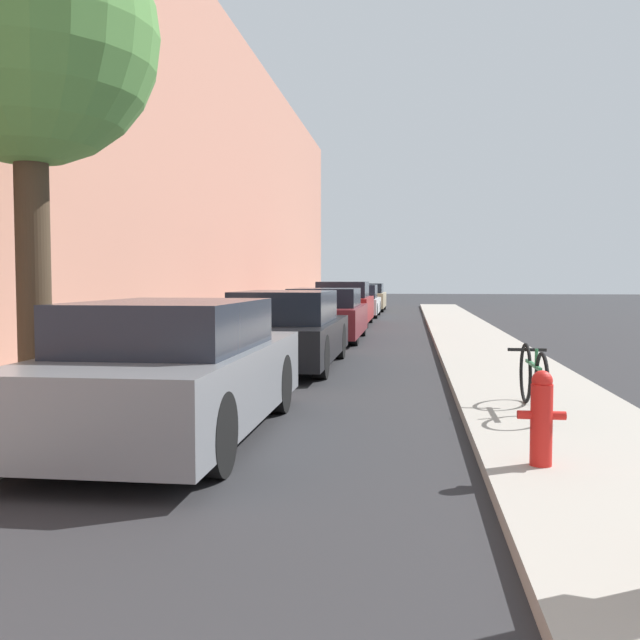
% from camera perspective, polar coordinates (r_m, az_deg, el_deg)
% --- Properties ---
extents(ground_plane, '(120.00, 120.00, 0.00)m').
position_cam_1_polar(ground_plane, '(15.46, 2.36, -2.56)').
color(ground_plane, '#28282B').
extents(sidewalk_left, '(2.00, 52.00, 0.12)m').
position_cam_1_polar(sidewalk_left, '(15.96, -8.07, -2.19)').
color(sidewalk_left, '#9E998E').
rests_on(sidewalk_left, ground).
extents(sidewalk_right, '(2.00, 52.00, 0.12)m').
position_cam_1_polar(sidewalk_right, '(15.48, 13.13, -2.41)').
color(sidewalk_right, '#9E998E').
rests_on(sidewalk_right, ground).
extents(building_facade_left, '(0.70, 52.00, 9.09)m').
position_cam_1_polar(building_facade_left, '(16.56, -12.84, 13.54)').
color(building_facade_left, tan).
rests_on(building_facade_left, ground).
extents(parked_car_grey, '(1.76, 4.44, 1.37)m').
position_cam_1_polar(parked_car_grey, '(7.21, -11.52, -4.09)').
color(parked_car_grey, black).
rests_on(parked_car_grey, ground).
extents(parked_car_black, '(1.78, 4.66, 1.37)m').
position_cam_1_polar(parked_car_black, '(12.65, -2.67, -0.88)').
color(parked_car_black, black).
rests_on(parked_car_black, ground).
extents(parked_car_maroon, '(1.87, 4.60, 1.34)m').
position_cam_1_polar(parked_car_maroon, '(18.21, 0.48, 0.39)').
color(parked_car_maroon, black).
rests_on(parked_car_maroon, ground).
extents(parked_car_red, '(1.83, 4.42, 1.49)m').
position_cam_1_polar(parked_car_red, '(24.18, 1.92, 1.25)').
color(parked_car_red, black).
rests_on(parked_car_red, ground).
extents(parked_car_white, '(1.73, 4.37, 1.34)m').
position_cam_1_polar(parked_car_white, '(29.62, 3.11, 1.49)').
color(parked_car_white, black).
rests_on(parked_car_white, ground).
extents(parked_car_champagne, '(1.84, 4.42, 1.36)m').
position_cam_1_polar(parked_car_champagne, '(35.01, 3.74, 1.82)').
color(parked_car_champagne, black).
rests_on(parked_car_champagne, ground).
extents(street_tree_near, '(2.77, 2.77, 5.46)m').
position_cam_1_polar(street_tree_near, '(8.67, -22.48, 20.23)').
color(street_tree_near, '#423323').
rests_on(street_tree_near, sidewalk_left).
extents(fire_hydrant, '(0.37, 0.17, 0.75)m').
position_cam_1_polar(fire_hydrant, '(5.86, 17.43, -7.45)').
color(fire_hydrant, red).
rests_on(fire_hydrant, sidewalk_right).
extents(bicycle, '(0.44, 1.75, 0.71)m').
position_cam_1_polar(bicycle, '(8.20, 16.80, -4.52)').
color(bicycle, black).
rests_on(bicycle, sidewalk_right).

